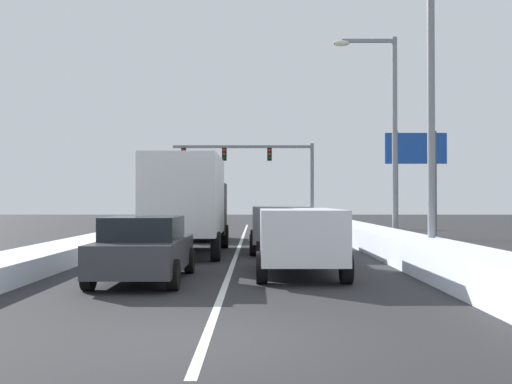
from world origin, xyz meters
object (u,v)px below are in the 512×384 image
(sedan_maroon_center_lane_third, at_px, (205,224))
(roadside_sign_right, at_px, (419,159))
(suv_gray_right_lane_second, at_px, (282,224))
(street_lamp_right_mid, at_px, (389,122))
(sedan_green_right_lane_third, at_px, (283,224))
(box_truck_center_lane_second, at_px, (191,200))
(traffic_light_gantry, at_px, (265,163))
(street_lamp_right_near, at_px, (423,81))
(sedan_charcoal_center_lane_nearest, at_px, (147,248))
(suv_white_right_lane_nearest, at_px, (302,235))

(sedan_maroon_center_lane_third, height_order, roadside_sign_right, roadside_sign_right)
(suv_gray_right_lane_second, xyz_separation_m, street_lamp_right_mid, (4.53, 2.69, 4.13))
(sedan_green_right_lane_third, distance_m, roadside_sign_right, 8.25)
(box_truck_center_lane_second, xyz_separation_m, roadside_sign_right, (10.67, 10.28, 2.12))
(street_lamp_right_mid, height_order, roadside_sign_right, street_lamp_right_mid)
(suv_gray_right_lane_second, xyz_separation_m, sedan_maroon_center_lane_third, (-3.42, 6.58, -0.25))
(traffic_light_gantry, relative_size, roadside_sign_right, 1.93)
(street_lamp_right_near, relative_size, roadside_sign_right, 1.65)
(sedan_maroon_center_lane_third, height_order, street_lamp_right_mid, street_lamp_right_mid)
(sedan_charcoal_center_lane_nearest, bearing_deg, street_lamp_right_near, 24.80)
(suv_gray_right_lane_second, distance_m, sedan_charcoal_center_lane_nearest, 8.98)
(street_lamp_right_near, bearing_deg, sedan_charcoal_center_lane_nearest, -155.20)
(suv_gray_right_lane_second, height_order, sedan_charcoal_center_lane_nearest, suv_gray_right_lane_second)
(sedan_charcoal_center_lane_nearest, distance_m, sedan_maroon_center_lane_third, 14.85)
(suv_white_right_lane_nearest, height_order, street_lamp_right_near, street_lamp_right_near)
(sedan_green_right_lane_third, bearing_deg, traffic_light_gantry, 92.27)
(suv_gray_right_lane_second, bearing_deg, street_lamp_right_mid, 30.67)
(roadside_sign_right, bearing_deg, box_truck_center_lane_second, -136.05)
(suv_gray_right_lane_second, distance_m, sedan_green_right_lane_third, 6.55)
(sedan_charcoal_center_lane_nearest, height_order, box_truck_center_lane_second, box_truck_center_lane_second)
(sedan_charcoal_center_lane_nearest, relative_size, roadside_sign_right, 0.82)
(sedan_maroon_center_lane_third, bearing_deg, suv_white_right_lane_nearest, -75.01)
(sedan_green_right_lane_third, relative_size, street_lamp_right_mid, 0.52)
(suv_gray_right_lane_second, bearing_deg, roadside_sign_right, 50.92)
(traffic_light_gantry, bearing_deg, street_lamp_right_near, -81.47)
(sedan_charcoal_center_lane_nearest, relative_size, sedan_maroon_center_lane_third, 1.00)
(suv_white_right_lane_nearest, bearing_deg, sedan_green_right_lane_third, 89.66)
(street_lamp_right_near, bearing_deg, sedan_maroon_center_lane_third, 122.54)
(suv_white_right_lane_nearest, bearing_deg, sedan_maroon_center_lane_third, 104.99)
(suv_gray_right_lane_second, height_order, traffic_light_gantry, traffic_light_gantry)
(sedan_green_right_lane_third, bearing_deg, box_truck_center_lane_second, -114.77)
(street_lamp_right_mid, bearing_deg, traffic_light_gantry, 103.25)
(street_lamp_right_mid, bearing_deg, street_lamp_right_near, -94.86)
(street_lamp_right_near, bearing_deg, street_lamp_right_mid, 85.14)
(suv_white_right_lane_nearest, distance_m, roadside_sign_right, 17.97)
(traffic_light_gantry, relative_size, street_lamp_right_mid, 1.22)
(suv_gray_right_lane_second, xyz_separation_m, roadside_sign_right, (7.43, 9.14, 3.00))
(street_lamp_right_mid, bearing_deg, box_truck_center_lane_second, -153.79)
(sedan_maroon_center_lane_third, xyz_separation_m, street_lamp_right_mid, (7.95, -3.89, 4.38))
(traffic_light_gantry, height_order, roadside_sign_right, traffic_light_gantry)
(sedan_maroon_center_lane_third, distance_m, street_lamp_right_mid, 9.88)
(sedan_charcoal_center_lane_nearest, xyz_separation_m, roadside_sign_right, (10.90, 17.42, 3.25))
(suv_white_right_lane_nearest, bearing_deg, sedan_charcoal_center_lane_nearest, -161.49)
(box_truck_center_lane_second, height_order, roadside_sign_right, roadside_sign_right)
(suv_gray_right_lane_second, height_order, roadside_sign_right, roadside_sign_right)
(box_truck_center_lane_second, relative_size, sedan_maroon_center_lane_third, 1.60)
(street_lamp_right_near, height_order, street_lamp_right_mid, street_lamp_right_near)
(street_lamp_right_mid, relative_size, roadside_sign_right, 1.57)
(suv_gray_right_lane_second, bearing_deg, sedan_charcoal_center_lane_nearest, -112.78)
(sedan_charcoal_center_lane_nearest, bearing_deg, traffic_light_gantry, 84.41)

